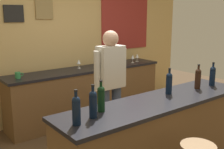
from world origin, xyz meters
TOP-DOWN VIEW (x-y plane):
  - back_wall at (0.05, 2.03)m, footprint 6.00×0.09m
  - bar_counter at (0.00, -0.40)m, footprint 2.43×0.60m
  - side_counter at (0.40, 1.65)m, footprint 2.91×0.56m
  - bartender at (0.03, 0.51)m, footprint 0.52×0.21m
  - wine_bottle_a at (-1.06, -0.44)m, footprint 0.07×0.07m
  - wine_bottle_b at (-0.86, -0.39)m, footprint 0.07×0.07m
  - wine_bottle_c at (-0.70, -0.31)m, footprint 0.07×0.07m
  - wine_bottle_d at (0.26, -0.31)m, footprint 0.07×0.07m
  - wine_bottle_e at (0.72, -0.37)m, footprint 0.07×0.07m
  - wine_bottle_f at (0.99, -0.40)m, footprint 0.07×0.07m
  - wine_glass_a at (0.27, 1.73)m, footprint 0.07×0.07m
  - wine_glass_b at (0.70, 1.64)m, footprint 0.07×0.07m
  - wine_glass_c at (1.38, 1.57)m, footprint 0.07×0.07m
  - wine_glass_d at (1.54, 1.61)m, footprint 0.07×0.07m
  - coffee_mug at (-0.83, 1.62)m, footprint 0.13×0.08m

SIDE VIEW (x-z plane):
  - side_counter at x=0.40m, z-range 0.00..0.90m
  - bar_counter at x=0.00m, z-range 0.00..0.92m
  - bartender at x=0.03m, z-range 0.13..1.75m
  - coffee_mug at x=-0.83m, z-range 0.90..1.00m
  - wine_glass_a at x=0.27m, z-range 0.93..1.09m
  - wine_glass_b at x=0.70m, z-range 0.93..1.09m
  - wine_glass_c at x=1.38m, z-range 0.93..1.09m
  - wine_glass_d at x=1.54m, z-range 0.93..1.09m
  - wine_bottle_a at x=-1.06m, z-range 0.90..1.21m
  - wine_bottle_b at x=-0.86m, z-range 0.90..1.21m
  - wine_bottle_c at x=-0.70m, z-range 0.90..1.21m
  - wine_bottle_d at x=0.26m, z-range 0.90..1.21m
  - wine_bottle_e at x=0.72m, z-range 0.90..1.21m
  - wine_bottle_f at x=0.99m, z-range 0.90..1.21m
  - back_wall at x=0.05m, z-range 0.02..2.82m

